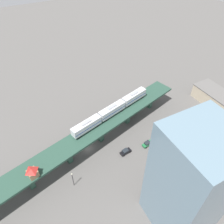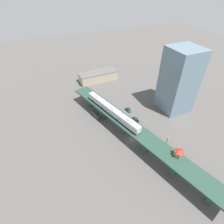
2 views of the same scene
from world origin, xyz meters
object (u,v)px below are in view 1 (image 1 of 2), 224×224
object	(u,v)px
signal_hut	(32,172)
street_lamp	(73,179)
subway_train	(112,110)
street_car_black	(125,152)
street_car_green	(147,144)
office_tower	(190,183)
warehouse_building	(222,103)
delivery_truck	(128,111)

from	to	relation	value
signal_hut	street_lamp	bearing A→B (deg)	69.79
subway_train	street_car_black	bearing A→B (deg)	-5.56
signal_hut	street_car_green	size ratio (longest dim) A/B	0.85
street_car_black	office_tower	bearing A→B (deg)	4.22
street_car_black	warehouse_building	distance (m)	52.46
warehouse_building	subway_train	bearing A→B (deg)	-102.77
signal_hut	street_car_black	size ratio (longest dim) A/B	0.86
subway_train	office_tower	size ratio (longest dim) A/B	1.02
warehouse_building	office_tower	world-z (taller)	office_tower
subway_train	street_car_green	size ratio (longest dim) A/B	7.90
signal_hut	delivery_truck	world-z (taller)	signal_hut
subway_train	delivery_truck	xyz separation A→B (m)	(-5.15, 10.83, -9.00)
signal_hut	office_tower	distance (m)	44.71
street_car_black	delivery_truck	world-z (taller)	delivery_truck
subway_train	office_tower	world-z (taller)	office_tower
signal_hut	delivery_truck	bearing A→B (deg)	112.23
warehouse_building	office_tower	distance (m)	59.84
warehouse_building	office_tower	bearing A→B (deg)	-60.25
street_lamp	warehouse_building	xyz separation A→B (m)	(-5.47, 74.31, -0.70)
subway_train	street_lamp	bearing A→B (deg)	-53.79
signal_hut	street_car_green	distance (m)	43.09
subway_train	street_car_black	size ratio (longest dim) A/B	7.96
street_car_green	street_lamp	size ratio (longest dim) A/B	0.67
signal_hut	delivery_truck	xyz separation A→B (m)	(-18.28, 44.71, -8.26)
street_lamp	office_tower	size ratio (longest dim) A/B	0.19
street_car_black	delivery_truck	distance (m)	22.32
delivery_truck	signal_hut	bearing A→B (deg)	-67.77
subway_train	street_lamp	xyz separation A→B (m)	(17.04, -23.26, -6.66)
street_car_black	street_car_green	world-z (taller)	same
office_tower	delivery_truck	bearing A→B (deg)	167.40
subway_train	delivery_truck	bearing A→B (deg)	115.42
warehouse_building	street_car_green	bearing A→B (deg)	-86.48
street_car_black	street_car_green	size ratio (longest dim) A/B	0.99
subway_train	office_tower	distance (m)	41.02
subway_train	delivery_truck	world-z (taller)	subway_train
subway_train	office_tower	xyz separation A→B (m)	(40.37, 0.66, 7.24)
office_tower	street_car_green	bearing A→B (deg)	163.88
signal_hut	street_lamp	size ratio (longest dim) A/B	0.57
warehouse_building	street_car_black	bearing A→B (deg)	-87.83
delivery_truck	warehouse_building	size ratio (longest dim) A/B	0.26
street_car_black	office_tower	distance (m)	31.85
street_car_black	warehouse_building	xyz separation A→B (m)	(-1.98, 52.36, 2.47)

